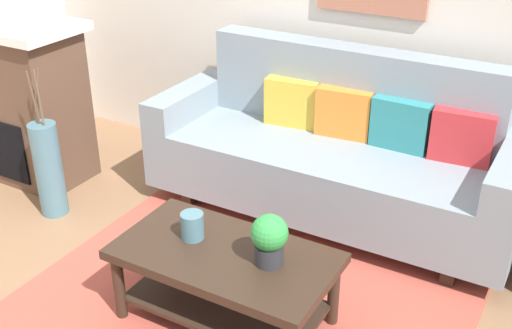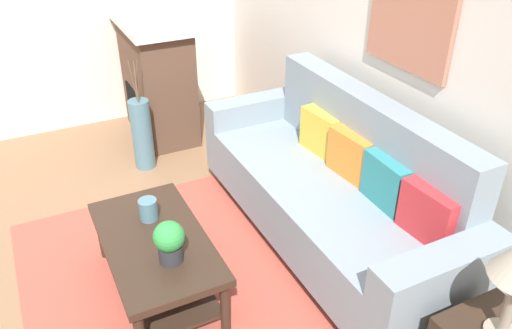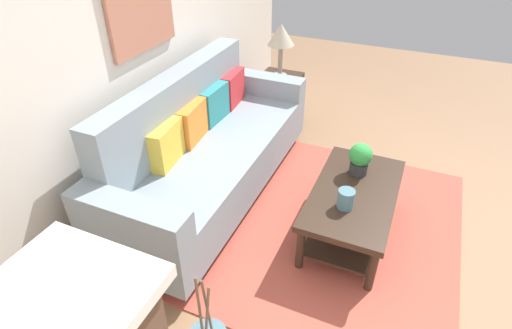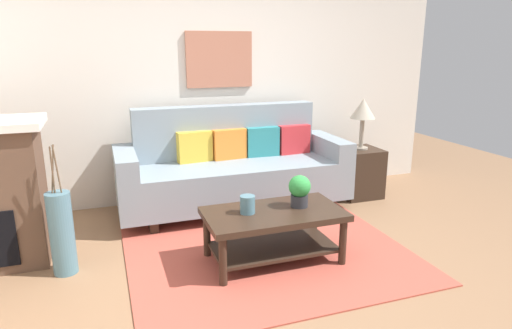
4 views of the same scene
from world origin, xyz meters
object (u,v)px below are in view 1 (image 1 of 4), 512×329
object	(u,v)px
throw_pillow_mustard	(292,102)
throw_pillow_teal	(401,124)
couch	(334,155)
fireplace	(21,100)
potted_plant_tabletop	(269,238)
floor_vase	(49,170)
tabletop_vase	(192,226)
coffee_table	(225,271)
throw_pillow_crimson	(462,137)
throw_pillow_orange	(344,113)

from	to	relation	value
throw_pillow_mustard	throw_pillow_teal	bearing A→B (deg)	0.00
couch	throw_pillow_teal	world-z (taller)	couch
couch	fireplace	bearing A→B (deg)	-165.27
potted_plant_tabletop	floor_vase	bearing A→B (deg)	170.03
tabletop_vase	potted_plant_tabletop	xyz separation A→B (m)	(0.44, 0.00, 0.07)
couch	coffee_table	bearing A→B (deg)	-91.79
fireplace	throw_pillow_crimson	bearing A→B (deg)	13.40
tabletop_vase	floor_vase	world-z (taller)	floor_vase
couch	potted_plant_tabletop	world-z (taller)	couch
floor_vase	throw_pillow_teal	bearing A→B (deg)	27.63
throw_pillow_teal	fireplace	xyz separation A→B (m)	(-2.58, -0.70, -0.09)
throw_pillow_crimson	throw_pillow_orange	bearing A→B (deg)	180.00
coffee_table	tabletop_vase	size ratio (longest dim) A/B	7.77
throw_pillow_orange	throw_pillow_crimson	bearing A→B (deg)	0.00
throw_pillow_crimson	coffee_table	size ratio (longest dim) A/B	0.33
throw_pillow_mustard	throw_pillow_crimson	xyz separation A→B (m)	(1.13, 0.00, 0.00)
tabletop_vase	throw_pillow_orange	bearing A→B (deg)	79.67
throw_pillow_mustard	tabletop_vase	distance (m)	1.39
coffee_table	floor_vase	distance (m)	1.62
coffee_table	tabletop_vase	world-z (taller)	tabletop_vase
potted_plant_tabletop	floor_vase	distance (m)	1.86
throw_pillow_crimson	potted_plant_tabletop	distance (m)	1.48
potted_plant_tabletop	throw_pillow_mustard	bearing A→B (deg)	112.66
couch	floor_vase	xyz separation A→B (m)	(-1.62, -0.92, -0.11)
throw_pillow_mustard	throw_pillow_crimson	bearing A→B (deg)	0.00
throw_pillow_teal	floor_vase	xyz separation A→B (m)	(-2.00, -1.05, -0.36)
floor_vase	throw_pillow_crimson	bearing A→B (deg)	23.78
throw_pillow_teal	coffee_table	bearing A→B (deg)	-106.57
throw_pillow_orange	fireplace	size ratio (longest dim) A/B	0.31
throw_pillow_mustard	coffee_table	world-z (taller)	throw_pillow_mustard
throw_pillow_teal	coffee_table	size ratio (longest dim) A/B	0.33
coffee_table	throw_pillow_crimson	bearing A→B (deg)	60.46
coffee_table	tabletop_vase	distance (m)	0.28
throw_pillow_mustard	throw_pillow_orange	size ratio (longest dim) A/B	1.00
throw_pillow_mustard	fireplace	bearing A→B (deg)	-158.93
throw_pillow_mustard	throw_pillow_teal	xyz separation A→B (m)	(0.75, 0.00, 0.00)
couch	tabletop_vase	xyz separation A→B (m)	(-0.25, -1.24, 0.07)
throw_pillow_orange	fireplace	world-z (taller)	fireplace
couch	tabletop_vase	world-z (taller)	couch
throw_pillow_orange	fireplace	distance (m)	2.31
throw_pillow_teal	coffee_table	xyz separation A→B (m)	(-0.42, -1.40, -0.37)
couch	throw_pillow_orange	distance (m)	0.28
throw_pillow_crimson	fireplace	xyz separation A→B (m)	(-2.96, -0.70, -0.09)
coffee_table	potted_plant_tabletop	bearing A→B (deg)	7.45
coffee_table	potted_plant_tabletop	xyz separation A→B (m)	(0.23, 0.03, 0.26)
throw_pillow_crimson	throw_pillow_teal	bearing A→B (deg)	180.00
throw_pillow_mustard	fireplace	size ratio (longest dim) A/B	0.31
coffee_table	tabletop_vase	xyz separation A→B (m)	(-0.21, 0.03, 0.19)
throw_pillow_mustard	coffee_table	xyz separation A→B (m)	(0.34, -1.40, -0.37)
fireplace	coffee_table	bearing A→B (deg)	-17.77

